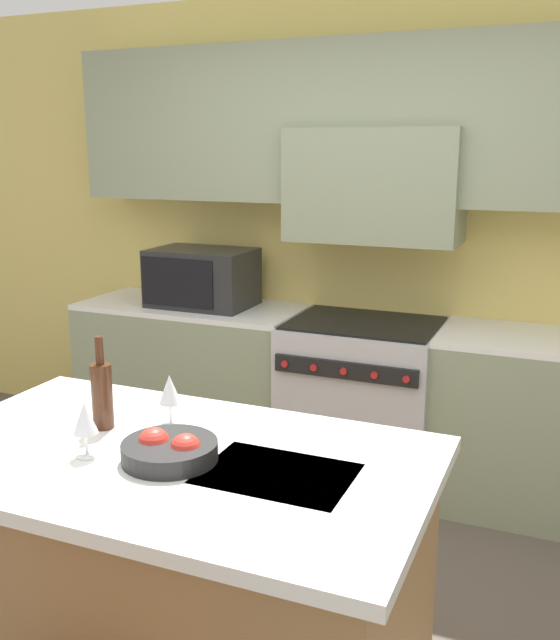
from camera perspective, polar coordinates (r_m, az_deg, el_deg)
The scene contains 9 objects.
back_cabinetry at distance 4.06m, azimuth 8.13°, elevation 9.93°, with size 10.00×0.46×2.70m.
back_counter at distance 4.06m, azimuth 6.67°, elevation -6.43°, with size 3.53×0.62×0.93m.
range_stove at distance 4.04m, azimuth 6.58°, elevation -6.53°, with size 0.83×0.70×0.93m.
microwave at distance 4.27m, azimuth -6.25°, elevation 3.39°, with size 0.60×0.41×0.34m.
kitchen_island at distance 2.50m, azimuth -8.50°, elevation -20.12°, with size 1.64×0.96×0.93m.
wine_bottle at distance 2.47m, azimuth -14.05°, elevation -5.74°, with size 0.07×0.07×0.32m.
wine_glass_near at distance 2.26m, azimuth -15.34°, elevation -7.69°, with size 0.08×0.08×0.18m.
wine_glass_far at distance 2.45m, azimuth -8.81°, elevation -5.64°, with size 0.08×0.08×0.18m.
fruit_bowl at distance 2.22m, azimuth -8.84°, elevation -10.22°, with size 0.29×0.29×0.10m.
Camera 1 is at (1.04, -1.96, 1.85)m, focal length 40.00 mm.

